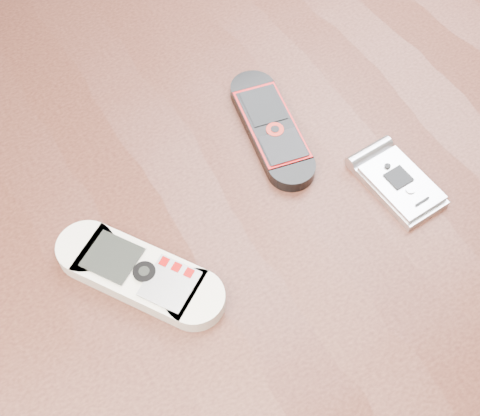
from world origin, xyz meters
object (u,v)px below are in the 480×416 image
Objects in this scene: motorola_razr at (399,183)px; table at (236,271)px; nokia_white at (139,274)px; nokia_black_red at (271,128)px.

table is at bearing 157.72° from motorola_razr.
motorola_razr is at bearing -18.43° from table.
motorola_razr is at bearing -41.62° from nokia_white.
nokia_white is 1.67× the size of motorola_razr.
nokia_black_red is 0.13m from motorola_razr.
nokia_black_red and motorola_razr have the same top height.
table is 0.15m from nokia_black_red.
nokia_white is 1.05× the size of nokia_black_red.
nokia_black_red reaches higher than table.
nokia_white is 0.20m from nokia_black_red.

